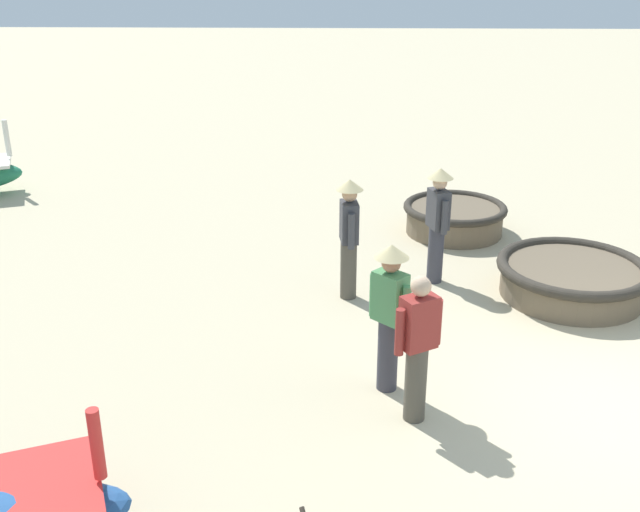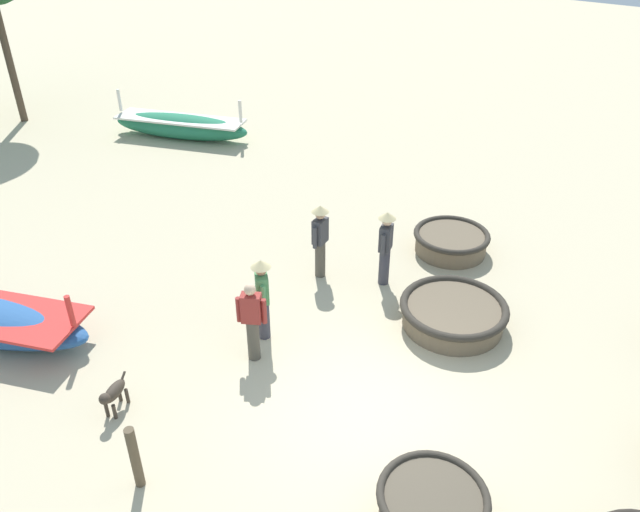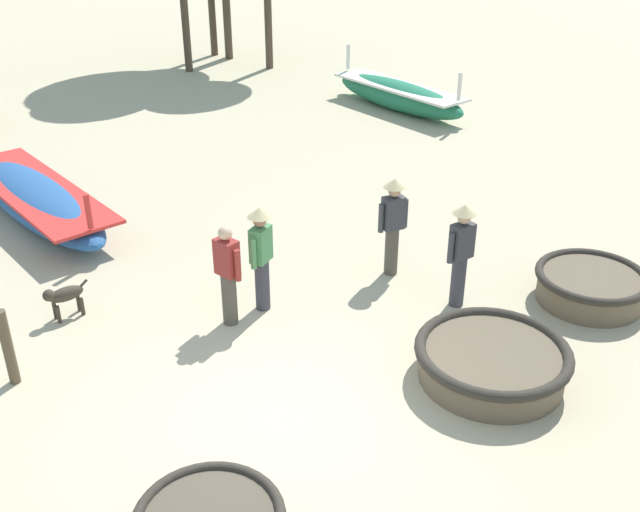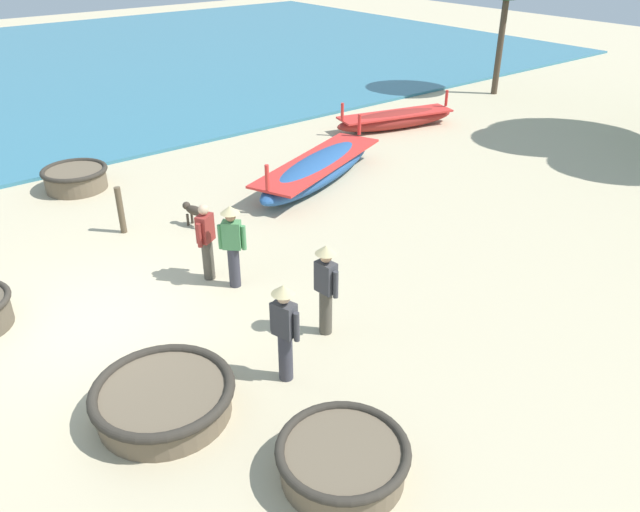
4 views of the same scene
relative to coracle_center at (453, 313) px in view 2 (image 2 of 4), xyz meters
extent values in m
plane|color=#C6B793|center=(-2.86, 0.08, -0.28)|extent=(80.00, 80.00, 0.00)
cylinder|color=brown|center=(0.00, 0.00, -0.06)|extent=(1.89, 1.89, 0.43)
torus|color=#332D26|center=(0.00, 0.00, 0.15)|extent=(2.04, 2.04, 0.15)
cylinder|color=brown|center=(2.43, 1.26, -0.06)|extent=(1.58, 1.58, 0.44)
torus|color=#332D26|center=(2.43, 1.26, 0.16)|extent=(1.71, 1.71, 0.13)
cylinder|color=brown|center=(-4.03, -1.68, -0.02)|extent=(1.37, 1.37, 0.52)
torus|color=#332D26|center=(-4.03, -1.68, 0.24)|extent=(1.48, 1.48, 0.11)
cylinder|color=red|center=(-4.72, 4.99, 0.66)|extent=(0.10, 0.10, 0.61)
ellipsoid|color=#237551|center=(3.70, 11.49, 0.11)|extent=(2.57, 4.63, 0.77)
cube|color=silver|center=(3.70, 11.49, 0.36)|extent=(2.47, 4.30, 0.06)
cylinder|color=silver|center=(2.95, 13.45, 0.80)|extent=(0.10, 0.10, 0.70)
cylinder|color=silver|center=(4.46, 9.52, 0.80)|extent=(0.10, 0.10, 0.70)
cylinder|color=#4C473D|center=(-2.95, 2.39, 0.13)|extent=(0.22, 0.22, 0.82)
cube|color=maroon|center=(-2.95, 2.39, 0.81)|extent=(0.36, 0.40, 0.54)
sphere|color=#DBB28E|center=(-2.95, 2.39, 1.19)|extent=(0.20, 0.20, 0.20)
cylinder|color=maroon|center=(-2.84, 2.20, 0.76)|extent=(0.09, 0.09, 0.48)
cylinder|color=maroon|center=(-3.06, 2.58, 0.76)|extent=(0.09, 0.09, 0.48)
cylinder|color=#383842|center=(-2.40, 2.64, 0.13)|extent=(0.22, 0.22, 0.82)
cube|color=#4C8E56|center=(-2.40, 2.64, 0.81)|extent=(0.39, 0.40, 0.54)
sphere|color=#A37556|center=(-2.40, 2.64, 1.19)|extent=(0.20, 0.20, 0.20)
cylinder|color=#4C8E56|center=(-2.25, 2.80, 0.76)|extent=(0.09, 0.09, 0.48)
cylinder|color=#4C8E56|center=(-2.55, 2.48, 0.76)|extent=(0.09, 0.09, 0.48)
cone|color=#D1BC84|center=(-2.40, 2.64, 1.32)|extent=(0.36, 0.36, 0.14)
cylinder|color=#4C473D|center=(-0.12, 3.04, 0.13)|extent=(0.22, 0.22, 0.82)
cube|color=#3D3D42|center=(-0.12, 3.04, 0.81)|extent=(0.36, 0.26, 0.54)
sphere|color=tan|center=(-0.12, 3.04, 1.19)|extent=(0.20, 0.20, 0.20)
cylinder|color=#3D3D42|center=(0.09, 3.07, 0.76)|extent=(0.09, 0.09, 0.48)
cylinder|color=#3D3D42|center=(-0.34, 3.01, 0.76)|extent=(0.09, 0.09, 0.48)
cone|color=#D1BC84|center=(-0.12, 3.04, 1.32)|extent=(0.36, 0.36, 0.14)
cylinder|color=#383842|center=(0.44, 1.81, 0.13)|extent=(0.22, 0.22, 0.82)
cube|color=#3D3D42|center=(0.44, 1.81, 0.81)|extent=(0.39, 0.31, 0.54)
sphere|color=#DBB28E|center=(0.44, 1.81, 1.19)|extent=(0.20, 0.20, 0.20)
cylinder|color=#3D3D42|center=(0.23, 1.74, 0.76)|extent=(0.09, 0.09, 0.48)
cylinder|color=#3D3D42|center=(0.65, 1.87, 0.76)|extent=(0.09, 0.09, 0.48)
cone|color=#D1BC84|center=(0.44, 1.81, 1.32)|extent=(0.36, 0.36, 0.14)
ellipsoid|color=#3D3328|center=(-5.20, 3.31, 0.11)|extent=(0.56, 0.36, 0.22)
sphere|color=#3D3328|center=(-5.44, 3.23, 0.18)|extent=(0.18, 0.18, 0.18)
cylinder|color=#3D3328|center=(-4.97, 3.39, 0.17)|extent=(0.20, 0.11, 0.16)
cylinder|color=#3D3328|center=(-5.35, 3.18, -0.14)|extent=(0.06, 0.06, 0.28)
cylinder|color=#3D3328|center=(-5.40, 3.32, -0.14)|extent=(0.06, 0.06, 0.28)
cylinder|color=#3D3328|center=(-5.01, 3.31, -0.14)|extent=(0.06, 0.06, 0.28)
cylinder|color=#3D3328|center=(-5.06, 3.44, -0.14)|extent=(0.06, 0.06, 0.28)
cylinder|color=brown|center=(-5.93, 1.88, 0.27)|extent=(0.14, 0.14, 1.08)
cylinder|color=#4C3D2D|center=(1.57, 17.12, 1.84)|extent=(0.24, 0.24, 4.22)
camera|label=1|loc=(-9.37, 3.16, 4.14)|focal=42.00mm
camera|label=2|loc=(-9.08, -3.62, 7.09)|focal=35.00mm
camera|label=3|loc=(-4.63, -6.86, 5.75)|focal=42.00mm
camera|label=4|loc=(6.67, -2.46, 5.98)|focal=35.00mm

